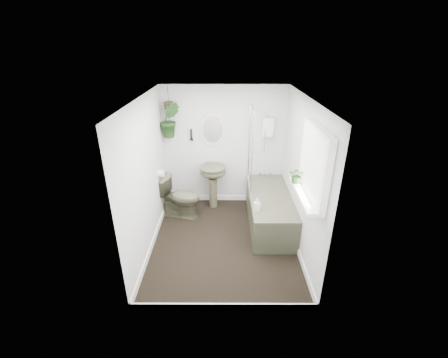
{
  "coord_description": "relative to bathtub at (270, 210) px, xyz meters",
  "views": [
    {
      "loc": [
        0.01,
        -4.04,
        2.99
      ],
      "look_at": [
        0.0,
        0.15,
        1.05
      ],
      "focal_mm": 24.0,
      "sensor_mm": 36.0,
      "label": 1
    }
  ],
  "objects": [
    {
      "name": "shower_box",
      "position": [
        0.0,
        0.84,
        1.26
      ],
      "size": [
        0.2,
        0.1,
        0.35
      ],
      "primitive_type": "cube",
      "color": "white",
      "rests_on": "wall_back"
    },
    {
      "name": "window_blinds",
      "position": [
        0.24,
        -1.2,
        1.36
      ],
      "size": [
        0.01,
        0.86,
        0.76
      ],
      "primitive_type": "cube",
      "color": "white",
      "rests_on": "wall_right"
    },
    {
      "name": "toilet",
      "position": [
        -1.62,
        0.31,
        0.1
      ],
      "size": [
        0.84,
        0.6,
        0.78
      ],
      "primitive_type": "imported",
      "rotation": [
        0.0,
        0.0,
        1.34
      ],
      "color": "#4A4834",
      "rests_on": "floor"
    },
    {
      "name": "wall_left",
      "position": [
        -1.96,
        -0.5,
        0.86
      ],
      "size": [
        0.02,
        2.8,
        2.3
      ],
      "primitive_type": "cube",
      "color": "silver",
      "rests_on": "ground"
    },
    {
      "name": "pedestal_sink",
      "position": [
        -1.01,
        0.63,
        0.14
      ],
      "size": [
        0.52,
        0.45,
        0.85
      ],
      "primitive_type": null,
      "rotation": [
        0.0,
        0.0,
        -0.05
      ],
      "color": "#4A4834",
      "rests_on": "floor"
    },
    {
      "name": "hanging_pot",
      "position": [
        -1.77,
        0.75,
        1.67
      ],
      "size": [
        0.16,
        0.16,
        0.12
      ],
      "primitive_type": "cylinder",
      "color": "#332B19",
      "rests_on": "ceiling"
    },
    {
      "name": "ceiling",
      "position": [
        -0.8,
        -0.5,
        2.02
      ],
      "size": [
        2.3,
        2.8,
        0.02
      ],
      "primitive_type": "cube",
      "color": "white",
      "rests_on": "ground"
    },
    {
      "name": "soap_bottle",
      "position": [
        -0.29,
        -0.5,
        0.39
      ],
      "size": [
        0.09,
        0.1,
        0.21
      ],
      "primitive_type": "imported",
      "rotation": [
        0.0,
        0.0,
        -0.01
      ],
      "color": "black",
      "rests_on": "bathtub"
    },
    {
      "name": "skirting",
      "position": [
        -0.8,
        -0.5,
        -0.24
      ],
      "size": [
        2.3,
        2.8,
        0.1
      ],
      "primitive_type": "cube",
      "color": "white",
      "rests_on": "floor"
    },
    {
      "name": "wall_right",
      "position": [
        0.36,
        -0.5,
        0.86
      ],
      "size": [
        0.02,
        2.8,
        2.3
      ],
      "primitive_type": "cube",
      "color": "silver",
      "rests_on": "ground"
    },
    {
      "name": "toilet_roll_holder",
      "position": [
        -1.9,
        0.2,
        0.61
      ],
      "size": [
        0.11,
        0.11,
        0.11
      ],
      "primitive_type": "cylinder",
      "rotation": [
        0.0,
        1.57,
        0.0
      ],
      "color": "white",
      "rests_on": "wall_left"
    },
    {
      "name": "window_sill",
      "position": [
        0.22,
        -1.2,
        0.94
      ],
      "size": [
        0.18,
        1.0,
        0.04
      ],
      "primitive_type": "cube",
      "color": "white",
      "rests_on": "wall_right"
    },
    {
      "name": "sill_plant",
      "position": [
        0.17,
        -0.9,
        1.07
      ],
      "size": [
        0.25,
        0.24,
        0.22
      ],
      "primitive_type": "imported",
      "rotation": [
        0.0,
        0.0,
        -0.41
      ],
      "color": "black",
      "rests_on": "window_sill"
    },
    {
      "name": "bath_screen",
      "position": [
        -0.33,
        0.49,
        0.99
      ],
      "size": [
        0.04,
        0.72,
        1.4
      ],
      "primitive_type": null,
      "color": "silver",
      "rests_on": "bathtub"
    },
    {
      "name": "bathtub",
      "position": [
        0.0,
        0.0,
        0.0
      ],
      "size": [
        0.72,
        1.72,
        0.58
      ],
      "primitive_type": null,
      "color": "#4A4834",
      "rests_on": "floor"
    },
    {
      "name": "hanging_plant",
      "position": [
        -1.77,
        0.75,
        1.41
      ],
      "size": [
        0.39,
        0.34,
        0.64
      ],
      "primitive_type": "imported",
      "rotation": [
        0.0,
        0.0,
        0.16
      ],
      "color": "black",
      "rests_on": "ceiling"
    },
    {
      "name": "wall_front",
      "position": [
        -0.8,
        -1.91,
        0.86
      ],
      "size": [
        2.3,
        0.02,
        2.3
      ],
      "primitive_type": "cube",
      "color": "silver",
      "rests_on": "ground"
    },
    {
      "name": "wall_back",
      "position": [
        -0.8,
        0.91,
        0.86
      ],
      "size": [
        2.3,
        0.02,
        2.3
      ],
      "primitive_type": "cube",
      "color": "silver",
      "rests_on": "ground"
    },
    {
      "name": "wall_sconce",
      "position": [
        -1.41,
        0.86,
        1.11
      ],
      "size": [
        0.04,
        0.04,
        0.22
      ],
      "primitive_type": "cylinder",
      "color": "black",
      "rests_on": "wall_back"
    },
    {
      "name": "floor",
      "position": [
        -0.8,
        -0.5,
        -0.3
      ],
      "size": [
        2.3,
        2.8,
        0.02
      ],
      "primitive_type": "cube",
      "color": "black",
      "rests_on": "ground"
    },
    {
      "name": "window_recess",
      "position": [
        0.29,
        -1.2,
        1.36
      ],
      "size": [
        0.08,
        1.0,
        0.9
      ],
      "primitive_type": "cube",
      "color": "white",
      "rests_on": "wall_right"
    },
    {
      "name": "oval_mirror",
      "position": [
        -1.01,
        0.87,
        1.21
      ],
      "size": [
        0.46,
        0.03,
        0.62
      ],
      "primitive_type": "ellipsoid",
      "color": "beige",
      "rests_on": "wall_back"
    }
  ]
}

